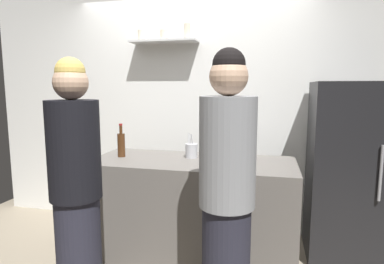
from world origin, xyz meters
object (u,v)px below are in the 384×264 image
object	(u,v)px
baking_pan	(234,157)
wine_bottle_amber_glass	(121,144)
utensil_holder	(191,151)
water_bottle_plastic	(211,154)
refrigerator	(347,172)
person_blonde	(76,191)
person_grey_hoodie	(227,197)
wine_bottle_pale_glass	(230,153)

from	to	relation	value
baking_pan	wine_bottle_amber_glass	xyz separation A→B (m)	(-1.02, -0.10, 0.09)
baking_pan	utensil_holder	size ratio (longest dim) A/B	1.50
wine_bottle_amber_glass	water_bottle_plastic	bearing A→B (deg)	-8.38
refrigerator	person_blonde	distance (m)	2.29
water_bottle_plastic	refrigerator	bearing A→B (deg)	23.94
wine_bottle_amber_glass	person_grey_hoodie	size ratio (longest dim) A/B	0.17
refrigerator	baking_pan	world-z (taller)	refrigerator
refrigerator	utensil_holder	size ratio (longest dim) A/B	7.06
refrigerator	person_blonde	xyz separation A→B (m)	(-1.93, -1.22, 0.07)
baking_pan	wine_bottle_pale_glass	size ratio (longest dim) A/B	1.04
refrigerator	wine_bottle_amber_glass	size ratio (longest dim) A/B	5.23
refrigerator	baking_pan	bearing A→B (deg)	-163.80
person_blonde	baking_pan	bearing A→B (deg)	-128.68
wine_bottle_pale_glass	person_grey_hoodie	distance (m)	0.64
baking_pan	person_blonde	world-z (taller)	person_blonde
baking_pan	wine_bottle_amber_glass	world-z (taller)	wine_bottle_amber_glass
wine_bottle_amber_glass	person_blonde	xyz separation A→B (m)	(0.07, -0.84, -0.17)
wine_bottle_pale_glass	baking_pan	bearing A→B (deg)	89.36
water_bottle_plastic	person_grey_hoodie	xyz separation A→B (m)	(0.22, -0.67, -0.13)
water_bottle_plastic	baking_pan	bearing A→B (deg)	53.82
person_blonde	wine_bottle_amber_glass	bearing A→B (deg)	-78.30
refrigerator	utensil_holder	xyz separation A→B (m)	(-1.37, -0.27, 0.18)
baking_pan	wine_bottle_amber_glass	distance (m)	1.03
refrigerator	water_bottle_plastic	world-z (taller)	refrigerator
utensil_holder	wine_bottle_pale_glass	bearing A→B (deg)	-36.83
wine_bottle_amber_glass	person_blonde	size ratio (longest dim) A/B	0.18
wine_bottle_pale_glass	person_blonde	distance (m)	1.17
wine_bottle_amber_glass	person_grey_hoodie	distance (m)	1.35
wine_bottle_pale_glass	person_grey_hoodie	xyz separation A→B (m)	(0.06, -0.62, -0.15)
wine_bottle_pale_glass	person_blonde	xyz separation A→B (m)	(-0.95, -0.66, -0.17)
utensil_holder	water_bottle_plastic	xyz separation A→B (m)	(0.22, -0.24, 0.03)
wine_bottle_pale_glass	water_bottle_plastic	size ratio (longest dim) A/B	1.49
baking_pan	person_grey_hoodie	world-z (taller)	person_grey_hoodie
utensil_holder	person_grey_hoodie	world-z (taller)	person_grey_hoodie
wine_bottle_pale_glass	person_grey_hoodie	bearing A→B (deg)	-84.67
utensil_holder	water_bottle_plastic	size ratio (longest dim) A/B	1.03
wine_bottle_pale_glass	wine_bottle_amber_glass	distance (m)	1.03
wine_bottle_amber_glass	baking_pan	bearing A→B (deg)	5.42
baking_pan	refrigerator	bearing A→B (deg)	16.20
person_grey_hoodie	baking_pan	bearing A→B (deg)	134.24
wine_bottle_amber_glass	person_grey_hoodie	xyz separation A→B (m)	(1.08, -0.79, -0.15)
water_bottle_plastic	person_blonde	size ratio (longest dim) A/B	0.13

